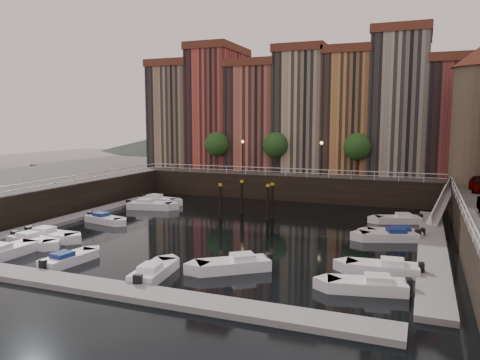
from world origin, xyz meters
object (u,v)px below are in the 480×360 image
at_px(gangway, 442,202).
at_px(boat_left_0, 32,241).
at_px(corner_tower, 477,114).
at_px(mooring_pilings, 250,201).
at_px(boat_left_1, 50,235).
at_px(boat_left_2, 104,219).

bearing_deg(gangway, boat_left_0, -144.68).
bearing_deg(corner_tower, mooring_pilings, -156.07).
xyz_separation_m(mooring_pilings, boat_left_1, (-11.88, -14.53, -1.28)).
bearing_deg(mooring_pilings, gangway, 14.67).
bearing_deg(boat_left_2, boat_left_0, -77.83).
bearing_deg(boat_left_1, boat_left_2, 91.31).
distance_m(corner_tower, boat_left_1, 41.33).
xyz_separation_m(gangway, boat_left_2, (-29.58, -12.16, -1.58)).
distance_m(boat_left_1, boat_left_2, 7.00).
xyz_separation_m(boat_left_0, boat_left_2, (0.00, 8.80, -0.02)).
bearing_deg(boat_left_0, boat_left_2, 98.87).
bearing_deg(mooring_pilings, boat_left_2, -147.70).
bearing_deg(boat_left_0, boat_left_1, 97.60).
bearing_deg(boat_left_1, corner_tower, 37.09).
height_order(boat_left_0, boat_left_1, boat_left_1).
relative_size(boat_left_1, boat_left_2, 1.08).
bearing_deg(boat_left_1, gangway, 33.95).
xyz_separation_m(boat_left_0, boat_left_1, (0.04, 1.80, 0.02)).
distance_m(mooring_pilings, boat_left_0, 20.26).
distance_m(mooring_pilings, boat_left_1, 18.81).
distance_m(corner_tower, boat_left_2, 37.81).
bearing_deg(boat_left_0, mooring_pilings, 62.76).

